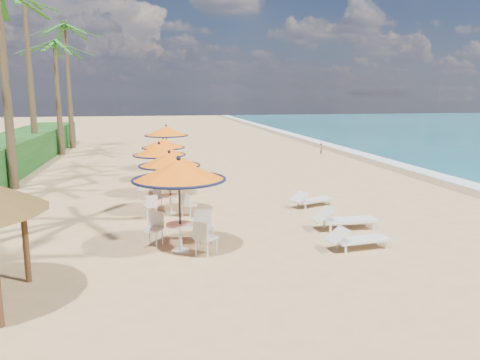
# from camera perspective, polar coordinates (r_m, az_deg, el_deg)

# --- Properties ---
(ground) EXTENTS (160.00, 160.00, 0.00)m
(ground) POSITION_cam_1_polar(r_m,az_deg,el_deg) (14.56, 12.25, -6.85)
(ground) COLOR tan
(ground) RESTS_ON ground
(foam_strip) EXTENTS (1.20, 140.00, 0.04)m
(foam_strip) POSITION_cam_1_polar(r_m,az_deg,el_deg) (27.52, 21.91, 0.79)
(foam_strip) COLOR white
(foam_strip) RESTS_ON ground
(wetsand_band) EXTENTS (1.40, 140.00, 0.02)m
(wetsand_band) POSITION_cam_1_polar(r_m,az_deg,el_deg) (27.05, 20.31, 0.74)
(wetsand_band) COLOR olive
(wetsand_band) RESTS_ON ground
(station_0) EXTENTS (2.55, 2.55, 2.66)m
(station_0) POSITION_cam_1_polar(r_m,az_deg,el_deg) (12.70, -7.29, -0.20)
(station_0) COLOR black
(station_0) RESTS_ON ground
(station_1) EXTENTS (2.22, 2.22, 2.31)m
(station_1) POSITION_cam_1_polar(r_m,az_deg,el_deg) (16.84, -8.71, 1.53)
(station_1) COLOR black
(station_1) RESTS_ON ground
(station_2) EXTENTS (2.21, 2.21, 2.31)m
(station_2) POSITION_cam_1_polar(r_m,az_deg,el_deg) (19.88, -9.93, 3.06)
(station_2) COLOR black
(station_2) RESTS_ON ground
(station_3) EXTENTS (2.12, 2.12, 2.21)m
(station_3) POSITION_cam_1_polar(r_m,az_deg,el_deg) (23.25, -9.40, 3.77)
(station_3) COLOR black
(station_3) RESTS_ON ground
(station_4) EXTENTS (2.47, 2.61, 2.57)m
(station_4) POSITION_cam_1_polar(r_m,az_deg,el_deg) (26.86, -8.98, 5.42)
(station_4) COLOR black
(station_4) RESTS_ON ground
(lounger_near) EXTENTS (1.88, 0.78, 0.66)m
(lounger_near) POSITION_cam_1_polar(r_m,az_deg,el_deg) (13.49, 13.96, -6.95)
(lounger_near) COLOR silver
(lounger_near) RESTS_ON ground
(lounger_mid) EXTENTS (2.07, 0.65, 0.74)m
(lounger_mid) POSITION_cam_1_polar(r_m,az_deg,el_deg) (15.32, 12.40, -4.64)
(lounger_mid) COLOR silver
(lounger_mid) RESTS_ON ground
(lounger_far) EXTENTS (1.84, 1.13, 0.63)m
(lounger_far) POSITION_cam_1_polar(r_m,az_deg,el_deg) (18.13, 8.62, -2.32)
(lounger_far) COLOR silver
(lounger_far) RESTS_ON ground
(palm_6) EXTENTS (5.00, 5.00, 7.85)m
(palm_6) POSITION_cam_1_polar(r_m,az_deg,el_deg) (35.45, -21.65, 14.39)
(palm_6) COLOR brown
(palm_6) RESTS_ON ground
(palm_7) EXTENTS (5.00, 5.00, 9.53)m
(palm_7) POSITION_cam_1_polar(r_m,az_deg,el_deg) (39.47, -20.51, 16.31)
(palm_7) COLOR brown
(palm_7) RESTS_ON ground
(person) EXTENTS (0.32, 0.38, 0.89)m
(person) POSITION_cam_1_polar(r_m,az_deg,el_deg) (33.54, 9.90, 3.78)
(person) COLOR #8D6548
(person) RESTS_ON ground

